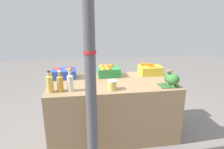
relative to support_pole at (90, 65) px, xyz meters
name	(u,v)px	position (x,y,z in m)	size (l,w,h in m)	color
ground_plane	(112,132)	(0.31, 0.70, -1.18)	(10.00, 10.00, 0.00)	slate
market_table	(112,108)	(0.31, 0.70, -0.80)	(1.66, 0.85, 0.76)	#937551
support_pole	(90,65)	(0.00, 0.00, 0.00)	(0.12, 0.12, 2.36)	#4C4C51
apple_crate	(64,73)	(-0.33, 0.97, -0.35)	(0.31, 0.26, 0.16)	#2847B7
orange_crate	(108,71)	(0.29, 0.97, -0.34)	(0.31, 0.26, 0.16)	#2D8442
carrot_crate	(150,70)	(0.93, 0.97, -0.35)	(0.31, 0.26, 0.16)	gold
broccoli_pile	(171,79)	(1.02, 0.43, -0.33)	(0.23, 0.22, 0.16)	#2D602D
juice_bottle_golden	(50,83)	(-0.45, 0.44, -0.31)	(0.08, 0.08, 0.25)	gold
juice_bottle_amber	(60,83)	(-0.33, 0.44, -0.31)	(0.07, 0.07, 0.25)	gold
juice_bottle_cloudy	(70,82)	(-0.22, 0.44, -0.31)	(0.07, 0.07, 0.27)	beige
pickle_jar	(112,85)	(0.27, 0.42, -0.36)	(0.11, 0.11, 0.12)	#DBBC56
sparrow_bird	(169,71)	(0.99, 0.44, -0.23)	(0.11, 0.10, 0.05)	#4C3D2D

